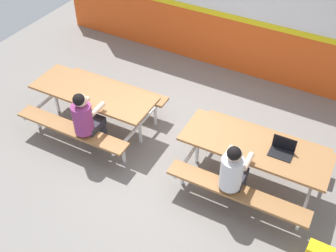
# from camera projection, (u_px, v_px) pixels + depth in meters

# --- Properties ---
(ground_plane) EXTENTS (10.00, 10.00, 0.02)m
(ground_plane) POSITION_uv_depth(u_px,v_px,m) (172.00, 146.00, 6.75)
(ground_plane) COLOR gray
(accent_backdrop) EXTENTS (8.00, 0.14, 2.60)m
(accent_backdrop) POSITION_uv_depth(u_px,v_px,m) (240.00, 12.00, 7.61)
(accent_backdrop) COLOR #E55119
(accent_backdrop) RESTS_ON ground
(picnic_table_left) EXTENTS (2.10, 1.59, 0.74)m
(picnic_table_left) POSITION_uv_depth(u_px,v_px,m) (94.00, 99.00, 6.73)
(picnic_table_left) COLOR #9E6B3D
(picnic_table_left) RESTS_ON ground
(picnic_table_right) EXTENTS (2.10, 1.59, 0.74)m
(picnic_table_right) POSITION_uv_depth(u_px,v_px,m) (254.00, 154.00, 5.79)
(picnic_table_right) COLOR #9E6B3D
(picnic_table_right) RESTS_ON ground
(student_nearer) EXTENTS (0.37, 0.53, 1.21)m
(student_nearer) POSITION_uv_depth(u_px,v_px,m) (86.00, 118.00, 6.18)
(student_nearer) COLOR #2D2D38
(student_nearer) RESTS_ON ground
(student_further) EXTENTS (0.37, 0.53, 1.21)m
(student_further) POSITION_uv_depth(u_px,v_px,m) (233.00, 171.00, 5.37)
(student_further) COLOR #2D2D38
(student_further) RESTS_ON ground
(laptop_dark) EXTENTS (0.32, 0.23, 0.22)m
(laptop_dark) POSITION_uv_depth(u_px,v_px,m) (282.00, 150.00, 5.55)
(laptop_dark) COLOR black
(laptop_dark) RESTS_ON picnic_table_right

